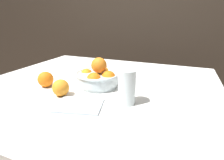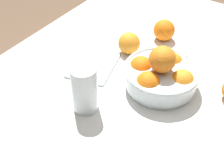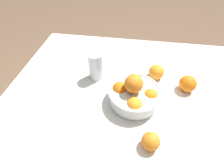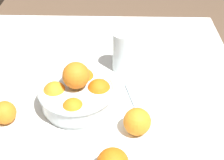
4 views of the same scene
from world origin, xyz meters
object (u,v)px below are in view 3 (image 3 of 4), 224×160
Objects in this scene: fruit_bowl at (134,94)px; orange_loose_aside at (188,84)px; juice_glass at (96,67)px; orange_loose_near_bowl at (156,72)px; orange_loose_front at (151,141)px.

orange_loose_aside is (-0.26, -0.12, -0.01)m from fruit_bowl.
juice_glass is 1.87× the size of orange_loose_near_bowl.
orange_loose_aside is at bearing 156.02° from orange_loose_near_bowl.
orange_loose_near_bowl is 1.14× the size of orange_loose_front.
juice_glass is 0.47m from orange_loose_aside.
orange_loose_aside reaches higher than orange_loose_front.
orange_loose_aside is (-0.15, 0.07, 0.00)m from orange_loose_near_bowl.
orange_loose_front is (-0.28, 0.36, -0.03)m from juice_glass.
juice_glass reaches higher than orange_loose_aside.
juice_glass is at bearing -3.23° from orange_loose_aside.
juice_glass is at bearing 7.31° from orange_loose_near_bowl.
orange_loose_front is at bearing 85.33° from orange_loose_near_bowl.
fruit_bowl is at bearing 145.38° from juice_glass.
orange_loose_near_bowl is 0.40m from orange_loose_front.
orange_loose_near_bowl is at bearing -94.67° from orange_loose_front.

